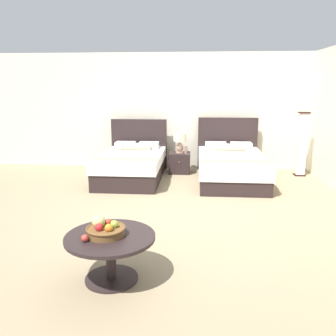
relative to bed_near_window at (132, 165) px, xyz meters
The scene contains 11 objects.
ground_plane 2.27m from the bed_near_window, 62.70° to the right, with size 9.54×10.11×0.02m, color gray.
wall_back 1.93m from the bed_near_window, 50.71° to the left, with size 9.54×0.12×2.68m, color silver.
bed_near_window is the anchor object (origin of this frame).
bed_near_corner 2.06m from the bed_near_window, ahead, with size 1.36×2.21×1.22m.
nightstand 1.16m from the bed_near_window, 32.77° to the left, with size 0.47×0.49×0.45m.
table_lamp 1.25m from the bed_near_window, 33.59° to the left, with size 0.29×0.29×0.45m.
vase 1.28m from the bed_near_window, 27.78° to the left, with size 0.07×0.07×0.16m.
coffee_table 4.05m from the bed_near_window, 82.82° to the right, with size 0.90×0.90×0.48m.
fruit_bowl 4.05m from the bed_near_window, 83.49° to the right, with size 0.39×0.39×0.20m.
loose_apple 4.19m from the bed_near_window, 85.85° to the right, with size 0.07×0.07×0.07m.
floor_lamp_corner 3.69m from the bed_near_window, ahead, with size 0.22×0.22×1.39m.
Camera 1 is at (0.31, -5.23, 1.92)m, focal length 37.99 mm.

